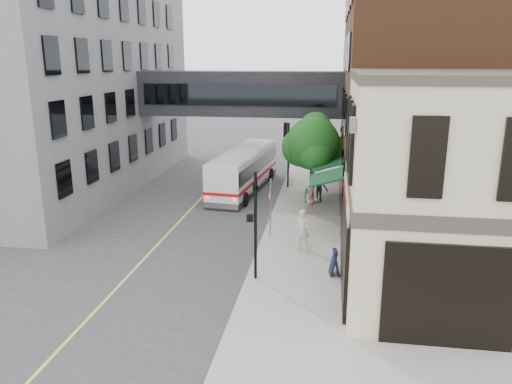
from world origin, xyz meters
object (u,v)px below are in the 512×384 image
(pedestrian_b, at_px, (311,201))
(sandwich_board, at_px, (335,262))
(pedestrian_a, at_px, (303,229))
(newspaper_box, at_px, (309,196))
(bus, at_px, (244,169))
(pedestrian_c, at_px, (319,187))

(pedestrian_b, height_order, sandwich_board, pedestrian_b)
(sandwich_board, bearing_deg, pedestrian_a, 110.31)
(newspaper_box, distance_m, sandwich_board, 10.62)
(bus, bearing_deg, newspaper_box, -32.82)
(bus, relative_size, pedestrian_a, 5.52)
(sandwich_board, bearing_deg, pedestrian_c, 87.15)
(pedestrian_b, bearing_deg, pedestrian_a, -104.97)
(bus, xyz_separation_m, newspaper_box, (4.62, -2.98, -0.92))
(pedestrian_c, xyz_separation_m, sandwich_board, (0.95, -10.97, -0.34))
(newspaper_box, relative_size, sandwich_board, 0.84)
(pedestrian_b, bearing_deg, pedestrian_c, 68.81)
(newspaper_box, bearing_deg, sandwich_board, -68.14)
(bus, bearing_deg, pedestrian_a, -66.37)
(bus, distance_m, pedestrian_c, 5.81)
(pedestrian_c, relative_size, sandwich_board, 1.63)
(bus, height_order, pedestrian_a, bus)
(pedestrian_a, bearing_deg, sandwich_board, -64.04)
(pedestrian_c, bearing_deg, newspaper_box, -154.86)
(bus, height_order, pedestrian_c, bus)
(bus, xyz_separation_m, pedestrian_c, (5.22, -2.51, -0.49))
(pedestrian_a, height_order, sandwich_board, pedestrian_a)
(newspaper_box, bearing_deg, pedestrian_c, 51.78)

